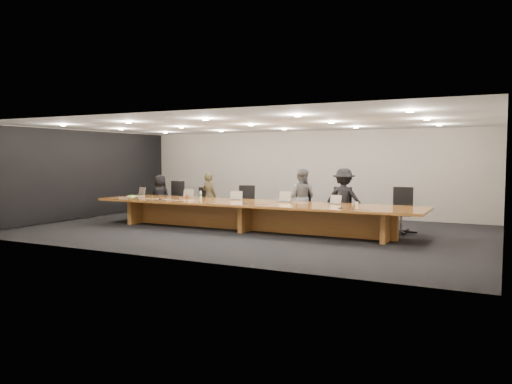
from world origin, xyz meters
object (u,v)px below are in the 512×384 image
laptop_e (334,200)px  amber_mug (187,197)px  chair_left (200,204)px  laptop_c (236,196)px  chair_mid_left (246,204)px  laptop_b (186,194)px  chair_far_left (173,199)px  person_c (301,198)px  person_a (160,196)px  mic_center (244,203)px  chair_right (340,208)px  laptop_d (282,197)px  chair_far_right (402,210)px  conference_table (251,211)px  av_box (124,198)px  chair_mid_right (299,206)px  paper_cup_far (357,204)px  laptop_a (138,191)px  person_b (209,197)px  paper_cup_near (289,201)px  water_bottle (201,195)px  person_d (344,199)px  mic_left (160,199)px  mic_right (340,208)px

laptop_e → amber_mug: size_ratio=2.81×
chair_left → laptop_c: 1.99m
chair_mid_left → laptop_b: chair_mid_left is taller
chair_far_left → person_c: size_ratio=0.74×
chair_left → person_a: person_a is taller
person_a → mic_center: person_a is taller
chair_right → laptop_d: (-1.34, -0.81, 0.32)m
chair_mid_left → chair_far_right: (4.46, 0.06, 0.03)m
conference_table → chair_mid_left: 1.45m
chair_left → chair_right: (4.47, -0.02, 0.07)m
chair_far_left → av_box: chair_far_left is taller
chair_mid_right → laptop_b: bearing=-150.2°
chair_mid_left → laptop_e: (2.95, -0.86, 0.31)m
person_c → paper_cup_far: (1.82, -0.94, -0.01)m
chair_left → laptop_d: laptop_d is taller
conference_table → laptop_a: laptop_a is taller
chair_left → person_b: person_b is taller
amber_mug → paper_cup_near: 3.05m
person_b → laptop_d: person_b is taller
water_bottle → av_box: size_ratio=1.05×
person_d → mic_center: bearing=34.2°
amber_mug → water_bottle: bearing=25.5°
conference_table → laptop_b: 2.30m
mic_center → mic_left: bearing=-178.7°
chair_mid_right → amber_mug: chair_mid_right is taller
conference_table → person_b: bearing=149.2°
water_bottle → amber_mug: size_ratio=1.96×
chair_mid_left → laptop_b: (-1.46, -0.92, 0.32)m
conference_table → chair_left: (-2.38, 1.17, -0.01)m
chair_right → laptop_b: (-4.35, -0.86, 0.30)m
person_b → mic_center: 2.65m
chair_left → paper_cup_far: bearing=3.5°
chair_left → laptop_d: bearing=-1.8°
laptop_d → mic_center: size_ratio=2.87×
person_a → paper_cup_near: size_ratio=17.72×
chair_mid_left → mic_left: 2.48m
laptop_e → av_box: 6.05m
chair_far_right → person_c: size_ratio=0.74×
laptop_b → water_bottle: (0.48, 0.02, -0.03)m
conference_table → mic_center: mic_center is taller
chair_far_right → person_a: person_a is taller
laptop_d → mic_right: laptop_d is taller
laptop_b → laptop_c: 1.63m
person_b → av_box: person_b is taller
laptop_b → av_box: 1.80m
chair_mid_left → laptop_e: chair_mid_left is taller
conference_table → av_box: (-3.82, -0.59, 0.24)m
chair_mid_left → laptop_d: chair_mid_left is taller
chair_right → laptop_a: bearing=-175.1°
chair_mid_left → mic_left: size_ratio=8.36×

